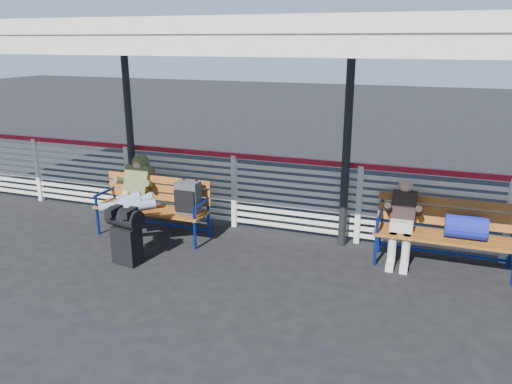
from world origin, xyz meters
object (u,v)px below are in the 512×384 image
at_px(bench_left, 166,200).
at_px(companion_person, 402,221).
at_px(bench_right, 453,227).
at_px(luggage_stack, 126,234).
at_px(traveler_man, 132,198).

distance_m(bench_left, companion_person, 3.49).
distance_m(bench_right, companion_person, 0.65).
bearing_deg(bench_left, bench_right, 4.75).
relative_size(luggage_stack, bench_right, 0.44).
height_order(luggage_stack, bench_right, bench_right).
bearing_deg(luggage_stack, companion_person, 30.72).
bearing_deg(traveler_man, luggage_stack, -63.30).
bearing_deg(traveler_man, bench_left, 42.80).
relative_size(bench_left, bench_right, 1.00).
bearing_deg(companion_person, luggage_stack, -158.83).
height_order(bench_right, traveler_man, traveler_man).
xyz_separation_m(luggage_stack, bench_left, (0.02, 1.03, 0.17)).
height_order(bench_left, companion_person, companion_person).
bearing_deg(companion_person, traveler_man, -170.14).
xyz_separation_m(traveler_man, companion_person, (3.84, 0.67, -0.10)).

